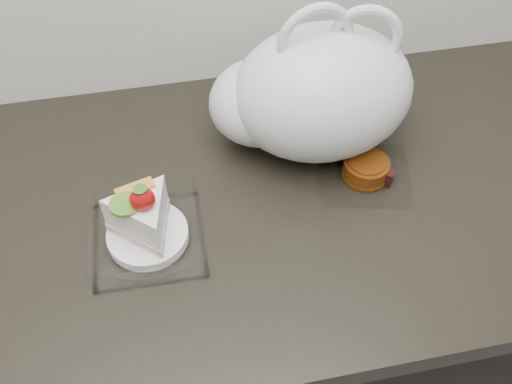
% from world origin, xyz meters
% --- Properties ---
extents(counter, '(2.04, 0.64, 0.90)m').
position_xyz_m(counter, '(0.00, 1.69, 0.45)').
color(counter, black).
rests_on(counter, ground).
extents(cake_tray, '(0.17, 0.17, 0.13)m').
position_xyz_m(cake_tray, '(-0.05, 1.63, 0.93)').
color(cake_tray, white).
rests_on(cake_tray, counter).
extents(mooncake_wrap, '(0.18, 0.17, 0.04)m').
position_xyz_m(mooncake_wrap, '(0.31, 1.69, 0.91)').
color(mooncake_wrap, white).
rests_on(mooncake_wrap, counter).
extents(plastic_bag, '(0.34, 0.24, 0.27)m').
position_xyz_m(plastic_bag, '(0.23, 1.79, 1.01)').
color(plastic_bag, white).
rests_on(plastic_bag, counter).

